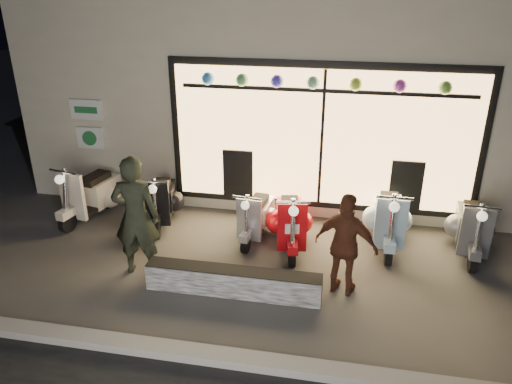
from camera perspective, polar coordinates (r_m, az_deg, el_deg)
ground at (r=7.78m, az=-0.01°, el=-8.93°), size 40.00×40.00×0.00m
kerb at (r=6.20m, az=-3.64°, el=-18.37°), size 40.00×0.25×0.12m
shop_building at (r=11.66m, az=4.72°, el=13.43°), size 10.20×6.23×4.20m
graffiti_barrier at (r=7.18m, az=-2.63°, el=-10.19°), size 2.51×0.28×0.40m
scooter_silver at (r=8.62m, az=0.18°, el=-2.58°), size 0.50×1.30×0.93m
scooter_red at (r=8.36m, az=3.91°, el=-3.23°), size 0.63×1.46×1.03m
scooter_black at (r=9.27m, az=-10.73°, el=-0.83°), size 0.64×1.41×1.00m
scooter_cream at (r=9.79m, az=-17.95°, el=-0.04°), size 0.68×1.52×1.08m
scooter_blue at (r=8.67m, az=14.86°, el=-2.80°), size 0.49×1.51×1.09m
scooter_grey at (r=8.89m, az=23.38°, el=-3.57°), size 0.56×1.45×1.03m
man at (r=7.51m, az=-13.57°, el=-2.73°), size 0.74×0.55×1.87m
woman at (r=7.03m, az=10.24°, el=-6.01°), size 0.96×0.61×1.53m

